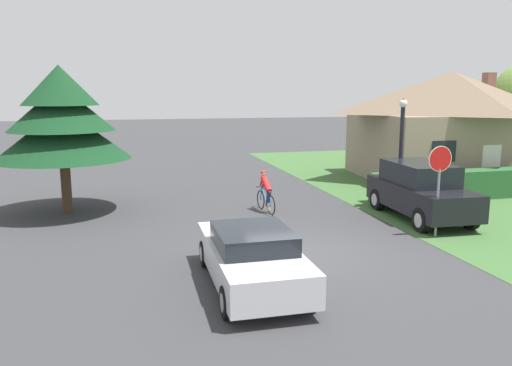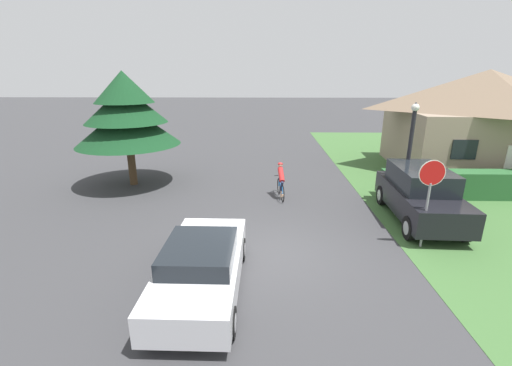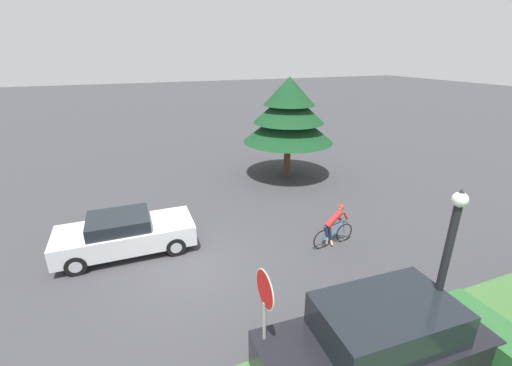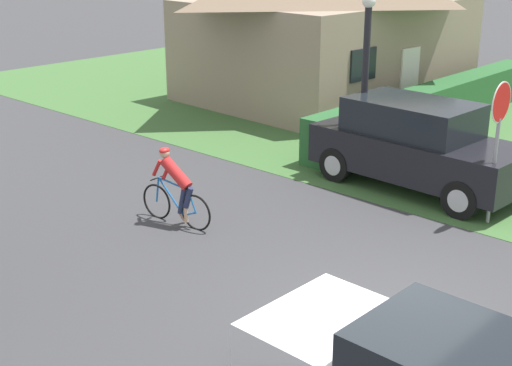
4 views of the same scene
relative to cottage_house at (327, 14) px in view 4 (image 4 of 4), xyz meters
name	(u,v)px [view 4 (image 4 of 4)]	position (x,y,z in m)	size (l,w,h in m)	color
ground_plane	(381,322)	(-11.32, -9.70, -2.74)	(140.00, 140.00, 0.00)	#38383A
grass_verge_right	(491,121)	(0.60, -5.70, -2.74)	(16.00, 36.00, 0.01)	#3D6633
cottage_house	(327,14)	(0.00, 0.00, 0.00)	(9.32, 7.61, 5.28)	gray
hedge_row	(435,105)	(-0.93, -4.67, -2.16)	(11.15, 0.90, 1.16)	#285B2D
cyclist	(176,188)	(-10.86, -4.79, -2.03)	(0.44, 1.70, 1.49)	black
parked_suv_right	(416,145)	(-6.03, -7.06, -1.77)	(2.11, 4.64, 1.91)	black
stop_sign	(499,124)	(-6.79, -9.14, -0.79)	(0.77, 0.07, 2.73)	gray
street_lamp	(365,72)	(-6.02, -5.65, -0.39)	(0.29, 0.29, 4.07)	black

